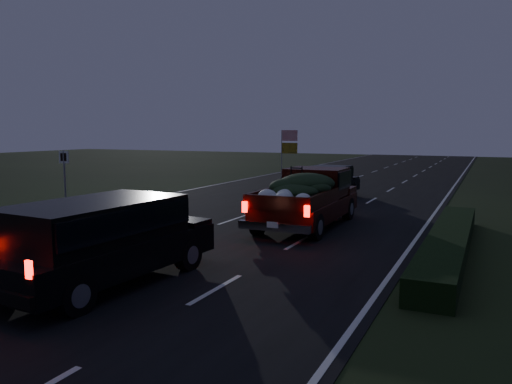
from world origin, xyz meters
The scene contains 7 objects.
ground centered at (0.00, 0.00, 0.00)m, with size 120.00×120.00×0.00m, color black.
road_asphalt centered at (0.00, 0.00, 0.01)m, with size 14.00×120.00×0.02m, color black.
hedge_row centered at (7.80, 3.00, 0.30)m, with size 1.00×10.00×0.60m, color black.
route_sign centered at (-8.50, 5.00, 1.66)m, with size 0.55×0.08×2.50m.
pickup_truck centered at (2.96, 5.07, 1.13)m, with size 2.30×5.80×3.02m.
lead_suv centered at (1.27, 12.30, 0.98)m, with size 2.49×4.73×1.30m.
rear_suv centered at (1.16, -3.30, 1.15)m, with size 2.54×5.41×1.52m.
Camera 1 is at (8.76, -11.40, 3.36)m, focal length 35.00 mm.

